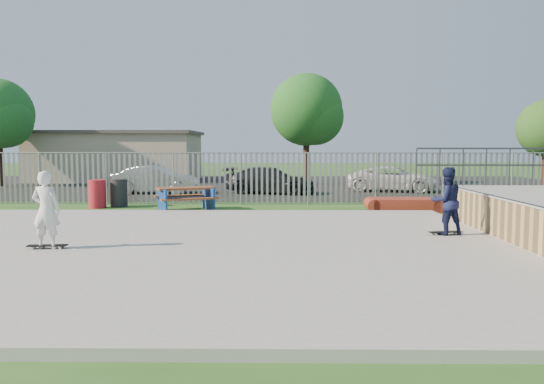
{
  "coord_description": "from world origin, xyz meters",
  "views": [
    {
      "loc": [
        2.45,
        -11.37,
        2.27
      ],
      "look_at": [
        2.29,
        2.0,
        1.1
      ],
      "focal_mm": 35.0,
      "sensor_mm": 36.0,
      "label": 1
    }
  ],
  "objects_px": {
    "funbox": "(404,205)",
    "trash_bin_grey": "(119,193)",
    "car_white": "(394,179)",
    "skater_navy": "(446,201)",
    "picnic_table": "(186,199)",
    "car_silver": "(156,180)",
    "car_dark": "(270,180)",
    "skater_white": "(46,210)",
    "tree_mid": "(306,110)",
    "trash_bin_red": "(97,194)"
  },
  "relations": [
    {
      "from": "funbox",
      "to": "trash_bin_grey",
      "type": "xyz_separation_m",
      "value": [
        -10.33,
        1.19,
        0.29
      ]
    },
    {
      "from": "car_white",
      "to": "trash_bin_grey",
      "type": "bearing_deg",
      "value": 133.62
    },
    {
      "from": "funbox",
      "to": "skater_navy",
      "type": "distance_m",
      "value": 5.89
    },
    {
      "from": "trash_bin_grey",
      "to": "picnic_table",
      "type": "bearing_deg",
      "value": -24.65
    },
    {
      "from": "car_silver",
      "to": "car_dark",
      "type": "relative_size",
      "value": 0.92
    },
    {
      "from": "funbox",
      "to": "skater_white",
      "type": "relative_size",
      "value": 1.39
    },
    {
      "from": "skater_white",
      "to": "trash_bin_grey",
      "type": "bearing_deg",
      "value": -77.59
    },
    {
      "from": "trash_bin_grey",
      "to": "tree_mid",
      "type": "relative_size",
      "value": 0.16
    },
    {
      "from": "trash_bin_red",
      "to": "tree_mid",
      "type": "relative_size",
      "value": 0.16
    },
    {
      "from": "funbox",
      "to": "skater_navy",
      "type": "xyz_separation_m",
      "value": [
        -0.38,
        -5.83,
        0.73
      ]
    },
    {
      "from": "trash_bin_red",
      "to": "car_white",
      "type": "relative_size",
      "value": 0.23
    },
    {
      "from": "car_dark",
      "to": "skater_white",
      "type": "xyz_separation_m",
      "value": [
        -4.38,
        -14.2,
        0.31
      ]
    },
    {
      "from": "car_white",
      "to": "car_dark",
      "type": "bearing_deg",
      "value": 115.74
    },
    {
      "from": "car_silver",
      "to": "tree_mid",
      "type": "bearing_deg",
      "value": -52.29
    },
    {
      "from": "picnic_table",
      "to": "trash_bin_grey",
      "type": "relative_size",
      "value": 2.35
    },
    {
      "from": "car_dark",
      "to": "picnic_table",
      "type": "bearing_deg",
      "value": 169.99
    },
    {
      "from": "picnic_table",
      "to": "trash_bin_grey",
      "type": "distance_m",
      "value": 3.0
    },
    {
      "from": "trash_bin_grey",
      "to": "car_white",
      "type": "distance_m",
      "value": 13.4
    },
    {
      "from": "car_dark",
      "to": "tree_mid",
      "type": "distance_m",
      "value": 7.18
    },
    {
      "from": "trash_bin_grey",
      "to": "car_white",
      "type": "bearing_deg",
      "value": 29.52
    },
    {
      "from": "funbox",
      "to": "skater_white",
      "type": "distance_m",
      "value": 11.96
    },
    {
      "from": "car_dark",
      "to": "car_white",
      "type": "relative_size",
      "value": 0.96
    },
    {
      "from": "trash_bin_grey",
      "to": "skater_navy",
      "type": "bearing_deg",
      "value": -35.18
    },
    {
      "from": "car_dark",
      "to": "skater_navy",
      "type": "height_order",
      "value": "skater_navy"
    },
    {
      "from": "car_white",
      "to": "skater_white",
      "type": "distance_m",
      "value": 18.67
    },
    {
      "from": "car_silver",
      "to": "tree_mid",
      "type": "xyz_separation_m",
      "value": [
        7.41,
        5.9,
        3.65
      ]
    },
    {
      "from": "skater_navy",
      "to": "car_white",
      "type": "bearing_deg",
      "value": -108.6
    },
    {
      "from": "funbox",
      "to": "tree_mid",
      "type": "relative_size",
      "value": 0.35
    },
    {
      "from": "funbox",
      "to": "trash_bin_red",
      "type": "relative_size",
      "value": 2.18
    },
    {
      "from": "picnic_table",
      "to": "skater_navy",
      "type": "relative_size",
      "value": 1.5
    },
    {
      "from": "picnic_table",
      "to": "car_dark",
      "type": "bearing_deg",
      "value": 44.33
    },
    {
      "from": "picnic_table",
      "to": "car_white",
      "type": "distance_m",
      "value": 11.89
    },
    {
      "from": "tree_mid",
      "to": "funbox",
      "type": "bearing_deg",
      "value": -77.38
    },
    {
      "from": "car_dark",
      "to": "skater_white",
      "type": "distance_m",
      "value": 14.86
    },
    {
      "from": "picnic_table",
      "to": "funbox",
      "type": "height_order",
      "value": "picnic_table"
    },
    {
      "from": "skater_white",
      "to": "picnic_table",
      "type": "bearing_deg",
      "value": -96.66
    },
    {
      "from": "car_white",
      "to": "picnic_table",
      "type": "bearing_deg",
      "value": 145.41
    },
    {
      "from": "car_dark",
      "to": "car_white",
      "type": "distance_m",
      "value": 6.22
    },
    {
      "from": "trash_bin_grey",
      "to": "car_dark",
      "type": "distance_m",
      "value": 7.72
    },
    {
      "from": "trash_bin_grey",
      "to": "car_silver",
      "type": "distance_m",
      "value": 5.29
    },
    {
      "from": "car_dark",
      "to": "skater_navy",
      "type": "distance_m",
      "value": 13.12
    },
    {
      "from": "tree_mid",
      "to": "skater_navy",
      "type": "bearing_deg",
      "value": -82.52
    },
    {
      "from": "car_silver",
      "to": "car_white",
      "type": "height_order",
      "value": "car_silver"
    },
    {
      "from": "trash_bin_grey",
      "to": "car_dark",
      "type": "bearing_deg",
      "value": 43.84
    },
    {
      "from": "picnic_table",
      "to": "car_dark",
      "type": "relative_size",
      "value": 0.56
    },
    {
      "from": "funbox",
      "to": "skater_white",
      "type": "bearing_deg",
      "value": -138.41
    },
    {
      "from": "picnic_table",
      "to": "trash_bin_red",
      "type": "height_order",
      "value": "trash_bin_red"
    },
    {
      "from": "picnic_table",
      "to": "car_silver",
      "type": "xyz_separation_m",
      "value": [
        -2.57,
        6.53,
        0.25
      ]
    },
    {
      "from": "skater_navy",
      "to": "funbox",
      "type": "bearing_deg",
      "value": -105.19
    },
    {
      "from": "picnic_table",
      "to": "car_white",
      "type": "xyz_separation_m",
      "value": [
        8.93,
        7.85,
        0.22
      ]
    }
  ]
}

